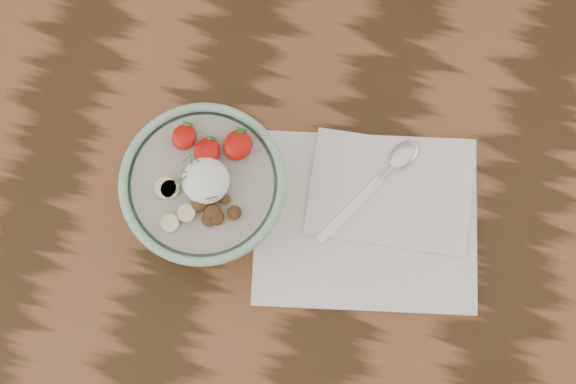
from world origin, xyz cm
name	(u,v)px	position (x,y,z in cm)	size (l,w,h in cm)	color
table	(209,188)	(0.00, 0.00, 65.70)	(160.00, 90.00, 75.00)	#321D0C
breakfast_bowl	(206,190)	(2.25, -3.55, 81.75)	(19.84, 19.84, 13.33)	#88B795
napkin	(371,215)	(22.78, -0.29, 75.73)	(32.47, 28.21, 1.75)	white
spoon	(390,168)	(23.79, 5.96, 77.15)	(11.00, 16.75, 0.95)	silver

